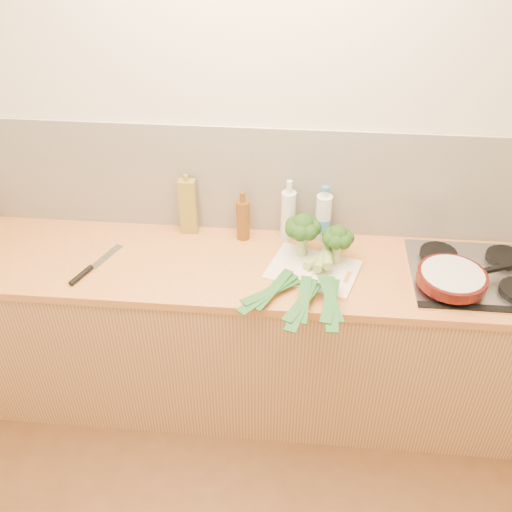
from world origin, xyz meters
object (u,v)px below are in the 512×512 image
Objects in this scene: chopping_board at (313,270)px; gas_hob at (477,274)px; skillet at (453,277)px; chefs_knife at (88,271)px.

gas_hob is at bearing 19.27° from chopping_board.
skillet is at bearing -143.77° from gas_hob.
chefs_knife is 1.60m from skillet.
gas_hob is 1.39× the size of skillet.
chefs_knife is at bearing -175.87° from gas_hob.
chopping_board is at bearing 150.53° from skillet.
skillet is (-0.13, -0.10, 0.05)m from gas_hob.
skillet reaches higher than chopping_board.
chefs_knife is at bearing 158.72° from skillet.
chefs_knife is (-1.01, -0.10, 0.00)m from chopping_board.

